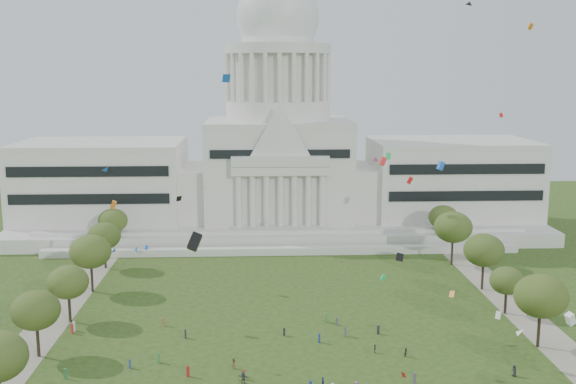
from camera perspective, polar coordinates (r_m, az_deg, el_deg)
name	(u,v)px	position (r m, az deg, el deg)	size (l,w,h in m)	color
capitol	(278,158)	(211.06, -0.83, 2.86)	(160.00, 64.50, 91.30)	silver
path_left	(44,329)	(141.30, -19.92, -10.87)	(8.00, 160.00, 0.04)	gray
path_right	(531,321)	(145.52, 19.85, -10.25)	(8.00, 160.00, 0.04)	gray
row_tree_l_2	(36,310)	(126.22, -20.57, -9.36)	(8.42, 8.42, 11.97)	black
row_tree_r_2	(541,296)	(130.05, 20.63, -8.25)	(9.55, 9.55, 13.58)	black
row_tree_l_3	(68,282)	(141.11, -18.13, -7.27)	(8.12, 8.12, 11.55)	black
row_tree_r_3	(507,281)	(145.93, 18.03, -7.15)	(7.01, 7.01, 9.98)	black
row_tree_l_4	(91,252)	(157.96, -16.38, -4.87)	(9.29, 9.29, 13.21)	black
row_tree_r_4	(484,250)	(159.50, 16.25, -4.76)	(9.19, 9.19, 13.06)	black
row_tree_l_5	(104,236)	(175.97, -15.30, -3.60)	(8.33, 8.33, 11.85)	black
row_tree_r_5	(453,227)	(177.58, 13.80, -2.91)	(9.82, 9.82, 13.96)	black
row_tree_l_6	(113,221)	(193.60, -14.61, -2.37)	(8.19, 8.19, 11.64)	black
row_tree_r_6	(443,217)	(195.38, 13.02, -2.11)	(8.42, 8.42, 11.97)	black
person_0	(514,371)	(120.03, 18.62, -14.15)	(0.94, 0.61, 1.93)	#26262B
person_2	(406,353)	(122.96, 9.97, -13.24)	(0.76, 0.47, 1.56)	#26262B
person_4	(323,382)	(110.83, 2.97, -15.78)	(0.99, 0.54, 1.69)	navy
person_5	(243,377)	(112.06, -3.81, -15.39)	(1.88, 0.75, 2.03)	#4C4C51
person_8	(233,363)	(117.22, -4.65, -14.25)	(0.90, 0.55, 1.85)	olive
person_10	(375,348)	(123.72, 7.37, -13.00)	(0.93, 0.51, 1.58)	#4C4C51
distant_crowd	(222,353)	(121.22, -5.58, -13.42)	(60.99, 35.13, 1.92)	olive
kite_swarm	(337,205)	(106.47, 4.19, -1.09)	(76.53, 109.89, 66.17)	red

